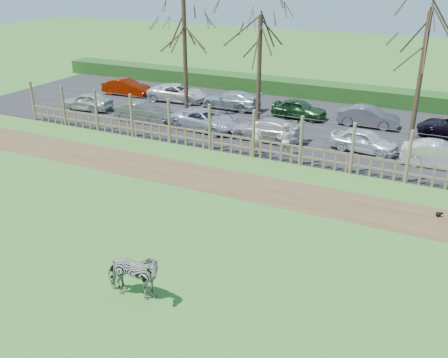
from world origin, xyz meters
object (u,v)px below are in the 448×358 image
at_px(tree_mid, 260,44).
at_px(car_5, 440,155).
at_px(car_11, 368,117).
at_px(tree_right, 425,46).
at_px(visitor_a, 257,137).
at_px(crow, 439,214).
at_px(car_10, 299,109).
at_px(visitor_b, 285,139).
at_px(car_1, 144,112).
at_px(car_7, 126,87).
at_px(tree_left, 184,28).
at_px(car_4, 364,141).
at_px(car_8, 178,93).
at_px(zebra, 133,275).
at_px(car_0, 87,101).
at_px(car_3, 266,129).
at_px(car_9, 231,100).
at_px(car_2, 205,120).

relative_size(tree_mid, car_5, 1.87).
bearing_deg(car_11, tree_right, -123.70).
xyz_separation_m(visitor_a, crow, (9.20, -3.47, -0.79)).
bearing_deg(visitor_a, car_10, -75.03).
xyz_separation_m(visitor_b, car_1, (-9.96, 1.85, -0.26)).
distance_m(visitor_a, car_7, 15.40).
bearing_deg(car_7, tree_left, -118.82).
height_order(visitor_b, crow, visitor_b).
height_order(car_4, car_8, same).
bearing_deg(tree_left, zebra, -65.05).
relative_size(tree_mid, car_10, 1.94).
xyz_separation_m(tree_left, car_5, (15.22, -1.78, -4.98)).
relative_size(car_1, car_11, 1.00).
bearing_deg(car_1, zebra, -148.79).
bearing_deg(car_0, tree_mid, 93.57).
xyz_separation_m(tree_left, car_4, (11.46, -1.28, -4.98)).
bearing_deg(tree_mid, car_7, 168.66).
relative_size(tree_mid, car_3, 1.65).
relative_size(car_5, car_10, 1.03).
relative_size(car_8, car_9, 1.04).
distance_m(tree_right, visitor_a, 9.89).
height_order(tree_mid, zebra, tree_mid).
relative_size(crow, car_5, 0.08).
height_order(car_8, car_11, same).
bearing_deg(car_7, crow, -118.96).
height_order(car_5, car_9, same).
bearing_deg(visitor_b, car_11, -124.40).
bearing_deg(car_0, car_11, 96.87).
xyz_separation_m(visitor_b, car_7, (-15.03, 6.98, -0.26)).
relative_size(car_5, car_11, 1.00).
bearing_deg(car_0, car_9, 110.30).
bearing_deg(car_9, crow, 54.81).
height_order(tree_left, crow, tree_left).
bearing_deg(tree_right, car_10, 166.64).
bearing_deg(tree_mid, car_9, 141.80).
bearing_deg(tree_mid, car_2, -131.96).
distance_m(zebra, car_11, 20.43).
relative_size(car_2, car_8, 1.00).
relative_size(car_3, car_10, 1.17).
relative_size(car_1, car_8, 0.84).
height_order(tree_right, visitor_b, tree_right).
xyz_separation_m(tree_left, car_8, (-2.72, 3.46, -4.98)).
distance_m(car_1, car_10, 9.87).
height_order(crow, car_3, car_3).
relative_size(tree_mid, car_11, 1.87).
xyz_separation_m(tree_left, car_2, (2.17, -1.59, -4.98)).
height_order(tree_mid, car_0, tree_mid).
bearing_deg(car_8, car_10, -96.59).
bearing_deg(car_2, crow, -106.49).
distance_m(car_0, car_1, 4.99).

